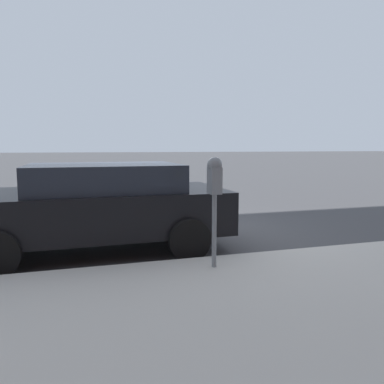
% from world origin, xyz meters
% --- Properties ---
extents(ground_plane, '(220.00, 220.00, 0.00)m').
position_xyz_m(ground_plane, '(0.00, 0.00, 0.00)').
color(ground_plane, '#424244').
extents(sidewalk, '(5.54, 56.00, 0.15)m').
position_xyz_m(sidewalk, '(-4.97, 0.00, 0.07)').
color(sidewalk, '#BCB7AD').
rests_on(sidewalk, ground_plane).
extents(parking_meter, '(0.21, 0.19, 1.42)m').
position_xyz_m(parking_meter, '(-2.65, -0.02, 1.23)').
color(parking_meter, gray).
rests_on(parking_meter, sidewalk).
extents(car_black, '(2.20, 4.24, 1.42)m').
position_xyz_m(car_black, '(-0.89, 1.37, 0.77)').
color(car_black, black).
rests_on(car_black, ground_plane).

